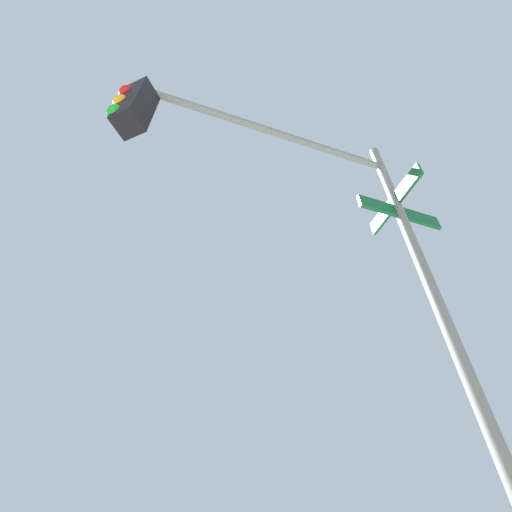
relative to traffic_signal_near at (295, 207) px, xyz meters
The scene contains 1 object.
traffic_signal_near is the anchor object (origin of this frame).
Camera 1 is at (-6.70, -3.99, 1.62)m, focal length 25.99 mm.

